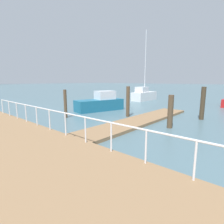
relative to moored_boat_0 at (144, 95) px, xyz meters
name	(u,v)px	position (x,y,z in m)	size (l,w,h in m)	color
ground_plane	(45,114)	(-15.07, 0.89, -0.82)	(300.00, 300.00, 0.00)	slate
floating_dock	(138,121)	(-12.41, -7.12, -0.73)	(12.32, 2.00, 0.18)	#93704C
boardwalk_railing	(127,133)	(-18.22, -10.49, 0.40)	(0.06, 23.92, 1.08)	white
dock_piling_0	(128,102)	(-11.24, -5.35, 0.40)	(0.29, 0.29, 2.44)	brown
dock_piling_1	(170,112)	(-12.35, -9.40, 0.20)	(0.33, 0.33, 2.05)	brown
dock_piling_2	(203,103)	(-8.45, -10.18, 0.41)	(0.33, 0.33, 2.45)	#473826
dock_piling_3	(65,104)	(-14.85, -1.96, 0.29)	(0.24, 0.24, 2.21)	brown
moored_boat_0	(144,95)	(0.00, 0.00, 0.00)	(4.85, 1.77, 9.87)	white
moored_boat_3	(101,103)	(-10.57, -1.54, -0.10)	(5.00, 2.73, 1.89)	#1E6B8C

